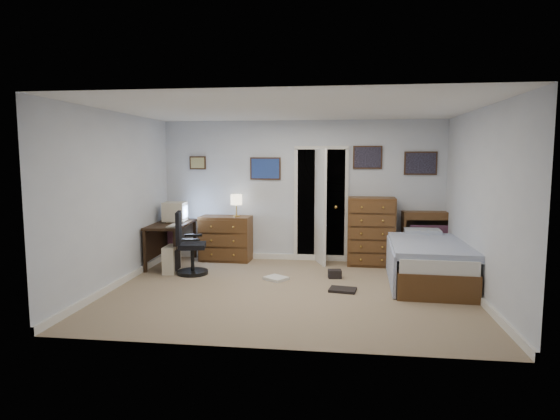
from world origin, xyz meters
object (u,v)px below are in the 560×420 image
(office_chair, at_px, (189,250))
(bed, at_px, (427,261))
(low_dresser, at_px, (226,238))
(computer_desk, at_px, (166,233))
(tall_dresser, at_px, (371,231))

(office_chair, xyz_separation_m, bed, (3.67, -0.01, -0.07))
(bed, bearing_deg, low_dresser, 164.97)
(computer_desk, xyz_separation_m, low_dresser, (0.94, 0.43, -0.16))
(computer_desk, bearing_deg, office_chair, -48.08)
(low_dresser, relative_size, bed, 0.43)
(computer_desk, relative_size, tall_dresser, 1.09)
(office_chair, relative_size, bed, 0.47)
(office_chair, height_order, tall_dresser, tall_dresser)
(computer_desk, height_order, bed, computer_desk)
(low_dresser, bearing_deg, computer_desk, -152.94)
(tall_dresser, bearing_deg, low_dresser, -179.81)
(computer_desk, xyz_separation_m, tall_dresser, (3.51, 0.41, 0.03))
(tall_dresser, height_order, bed, tall_dresser)
(computer_desk, height_order, low_dresser, low_dresser)
(computer_desk, distance_m, tall_dresser, 3.53)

